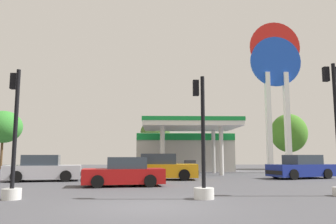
% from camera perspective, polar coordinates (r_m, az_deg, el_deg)
% --- Properties ---
extents(ground_plane, '(90.00, 90.00, 0.00)m').
position_cam_1_polar(ground_plane, '(10.14, -3.00, -15.80)').
color(ground_plane, '#47474C').
rests_on(ground_plane, ground).
extents(gas_station, '(9.01, 11.68, 4.30)m').
position_cam_1_polar(gas_station, '(32.20, 2.85, -6.24)').
color(gas_station, beige).
rests_on(gas_station, ground).
extents(station_pole_sign, '(4.53, 0.56, 13.48)m').
position_cam_1_polar(station_pole_sign, '(31.67, 17.86, 6.17)').
color(station_pole_sign, white).
rests_on(station_pole_sign, ground).
extents(car_0, '(4.48, 2.54, 1.51)m').
position_cam_1_polar(car_0, '(21.15, -20.42, -9.09)').
color(car_0, black).
rests_on(car_0, ground).
extents(car_1, '(4.12, 2.22, 1.40)m').
position_cam_1_polar(car_1, '(16.75, -7.49, -10.23)').
color(car_1, black).
rests_on(car_1, ground).
extents(car_3, '(4.56, 2.94, 1.52)m').
position_cam_1_polar(car_3, '(23.73, 21.67, -8.79)').
color(car_3, black).
rests_on(car_3, ground).
extents(car_4, '(4.50, 2.14, 1.59)m').
position_cam_1_polar(car_4, '(20.96, -1.22, -9.47)').
color(car_4, black).
rests_on(car_4, ground).
extents(traffic_signal_0, '(0.70, 0.71, 4.29)m').
position_cam_1_polar(traffic_signal_0, '(11.86, 5.91, -8.83)').
color(traffic_signal_0, silver).
rests_on(traffic_signal_0, ground).
extents(traffic_signal_2, '(0.64, 0.68, 4.51)m').
position_cam_1_polar(traffic_signal_2, '(12.81, -24.81, -7.18)').
color(traffic_signal_2, silver).
rests_on(traffic_signal_2, ground).
extents(tree_0, '(4.01, 4.01, 6.34)m').
position_cam_1_polar(tree_0, '(40.85, -26.20, -2.28)').
color(tree_0, brown).
rests_on(tree_0, ground).
extents(tree_1, '(3.31, 3.31, 5.42)m').
position_cam_1_polar(tree_1, '(37.99, -2.20, -3.49)').
color(tree_1, brown).
rests_on(tree_1, ground).
extents(tree_2, '(3.90, 3.90, 5.99)m').
position_cam_1_polar(tree_2, '(38.90, 19.83, -3.40)').
color(tree_2, brown).
rests_on(tree_2, ground).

